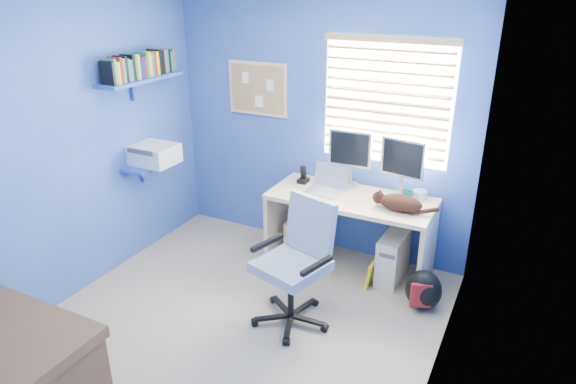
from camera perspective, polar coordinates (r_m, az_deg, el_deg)
The scene contains 22 objects.
floor at distance 4.22m, azimuth -5.98°, elevation -14.75°, with size 3.00×3.20×0.00m, color #9F9382.
wall_back at distance 4.94m, azimuth 3.41°, elevation 7.34°, with size 3.00×0.01×2.50m, color #2F54A5.
wall_front at distance 2.57m, azimuth -26.86°, elevation -10.67°, with size 3.00×0.01×2.50m, color #2F54A5.
wall_left at distance 4.56m, azimuth -22.84°, elevation 4.25°, with size 0.01×3.20×2.50m, color #2F54A5.
wall_right at distance 3.10m, azimuth 17.21°, elevation -3.39°, with size 0.01×3.20×2.50m, color #2F54A5.
desk at distance 4.80m, azimuth 6.85°, elevation -4.58°, with size 1.48×0.65×0.74m, color #D7B37E.
laptop at distance 4.68m, azimuth 4.10°, elevation 1.24°, with size 0.33×0.26×0.22m, color silver.
monitor_left at distance 4.80m, azimuth 6.93°, elevation 3.73°, with size 0.40×0.12×0.54m, color silver.
monitor_right at distance 4.62m, azimuth 12.58°, elevation 2.59°, with size 0.40×0.12×0.54m, color silver.
phone at distance 4.90m, azimuth 1.71°, elevation 1.99°, with size 0.09×0.11×0.17m, color black.
mug at distance 4.60m, azimuth 13.14°, elevation -0.49°, with size 0.10×0.09×0.10m, color #197359.
cd_spindle at distance 4.71m, azimuth 14.42°, elevation -0.26°, with size 0.13×0.13×0.07m, color silver.
cat at distance 4.42m, azimuth 12.39°, elevation -1.20°, with size 0.37×0.19×0.13m, color black.
tower_pc at distance 4.76m, azimuth 11.57°, elevation -7.16°, with size 0.19×0.44×0.45m, color beige.
drawer_boxes at distance 5.00m, azimuth 2.01°, elevation -5.37°, with size 0.35×0.28×0.41m, color tan.
yellow_book at distance 4.68m, azimuth 9.13°, elevation -9.04°, with size 0.03×0.17×0.24m, color yellow.
backpack at distance 4.46m, azimuth 14.81°, elevation -10.45°, with size 0.30×0.23×0.35m, color black.
bed_corner at distance 3.90m, azimuth -29.25°, elevation -16.86°, with size 1.07×0.76×0.52m, color brown.
office_chair at distance 4.08m, azimuth 0.82°, elevation -9.59°, with size 0.73×0.73×1.01m.
window_blinds at distance 4.63m, azimuth 10.84°, elevation 9.75°, with size 1.15×0.05×1.10m.
corkboard at distance 5.14m, azimuth -3.39°, elevation 11.38°, with size 0.64×0.02×0.52m.
wall_shelves at distance 4.91m, azimuth -15.51°, elevation 8.68°, with size 0.42×0.90×1.05m.
Camera 1 is at (1.87, -2.78, 2.56)m, focal length 32.00 mm.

